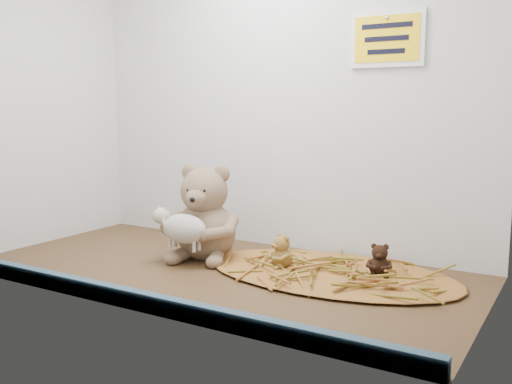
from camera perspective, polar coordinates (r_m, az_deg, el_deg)
The scene contains 8 objects.
alcove_shell at distance 139.15cm, azimuth -1.92°, elevation 11.07°, with size 120.40×60.20×90.40cm.
front_rail at distance 115.13cm, azimuth -12.17°, elevation -10.41°, with size 119.28×2.20×3.60cm, color #3A576F.
straw_bed at distance 135.20cm, azimuth 7.34°, elevation -7.96°, with size 62.01×36.00×1.20cm, color brown.
main_teddy at distance 146.78cm, azimuth -5.10°, elevation -1.94°, with size 19.73×20.83×24.47cm, color #8F7458, non-canonical shape.
toy_lamb at distance 140.48cm, azimuth -7.18°, elevation -3.67°, with size 15.86×9.68×10.24cm, color beige, non-canonical shape.
mini_teddy_tan at distance 136.42cm, azimuth 2.64°, elevation -5.77°, with size 6.35×6.70×7.87cm, color olive, non-canonical shape.
mini_teddy_brown at distance 132.57cm, azimuth 12.26°, elevation -6.50°, with size 5.92×6.24×7.34cm, color black, non-canonical shape.
wall_sign at distance 145.58cm, azimuth 12.98°, elevation 14.70°, with size 16.00×1.20×11.00cm, color #DFB20B.
Camera 1 is at (74.83, -108.14, 38.68)cm, focal length 40.00 mm.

